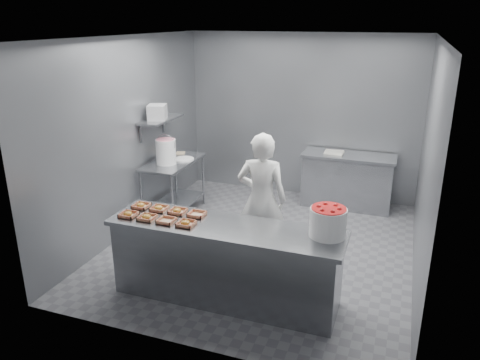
{
  "coord_description": "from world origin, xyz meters",
  "views": [
    {
      "loc": [
        1.71,
        -5.62,
        3.02
      ],
      "look_at": [
        -0.24,
        -0.2,
        1.01
      ],
      "focal_mm": 35.0,
      "sensor_mm": 36.0,
      "label": 1
    }
  ],
  "objects_px": {
    "tray_7": "(197,214)",
    "tray_1": "(147,217)",
    "tray_0": "(128,214)",
    "appliance": "(157,112)",
    "prep_table": "(174,180)",
    "tray_3": "(186,223)",
    "glaze_bucket": "(166,151)",
    "back_counter": "(347,180)",
    "tray_5": "(159,208)",
    "worker": "(262,199)",
    "strawberry_tub": "(328,221)",
    "tray_4": "(141,206)",
    "tray_2": "(166,221)",
    "service_counter": "(225,262)",
    "tray_6": "(178,211)"
  },
  "relations": [
    {
      "from": "tray_6",
      "to": "worker",
      "type": "bearing_deg",
      "value": 47.75
    },
    {
      "from": "service_counter",
      "to": "tray_6",
      "type": "bearing_deg",
      "value": 167.92
    },
    {
      "from": "tray_0",
      "to": "tray_7",
      "type": "distance_m",
      "value": 0.77
    },
    {
      "from": "tray_2",
      "to": "strawberry_tub",
      "type": "bearing_deg",
      "value": 8.54
    },
    {
      "from": "prep_table",
      "to": "back_counter",
      "type": "bearing_deg",
      "value": 27.01
    },
    {
      "from": "tray_2",
      "to": "tray_3",
      "type": "bearing_deg",
      "value": -0.0
    },
    {
      "from": "back_counter",
      "to": "tray_4",
      "type": "bearing_deg",
      "value": -122.96
    },
    {
      "from": "tray_0",
      "to": "tray_7",
      "type": "bearing_deg",
      "value": 20.72
    },
    {
      "from": "tray_7",
      "to": "tray_1",
      "type": "bearing_deg",
      "value": -150.49
    },
    {
      "from": "prep_table",
      "to": "tray_0",
      "type": "bearing_deg",
      "value": -75.72
    },
    {
      "from": "tray_0",
      "to": "service_counter",
      "type": "bearing_deg",
      "value": 6.96
    },
    {
      "from": "tray_1",
      "to": "glaze_bucket",
      "type": "xyz_separation_m",
      "value": [
        -0.79,
        1.93,
        0.18
      ]
    },
    {
      "from": "tray_5",
      "to": "strawberry_tub",
      "type": "height_order",
      "value": "strawberry_tub"
    },
    {
      "from": "tray_0",
      "to": "appliance",
      "type": "height_order",
      "value": "appliance"
    },
    {
      "from": "tray_4",
      "to": "glaze_bucket",
      "type": "bearing_deg",
      "value": 108.49
    },
    {
      "from": "prep_table",
      "to": "tray_3",
      "type": "bearing_deg",
      "value": -59.05
    },
    {
      "from": "tray_0",
      "to": "tray_4",
      "type": "relative_size",
      "value": 1.0
    },
    {
      "from": "prep_table",
      "to": "tray_0",
      "type": "height_order",
      "value": "tray_0"
    },
    {
      "from": "tray_3",
      "to": "glaze_bucket",
      "type": "relative_size",
      "value": 0.4
    },
    {
      "from": "tray_2",
      "to": "worker",
      "type": "height_order",
      "value": "worker"
    },
    {
      "from": "tray_5",
      "to": "worker",
      "type": "height_order",
      "value": "worker"
    },
    {
      "from": "service_counter",
      "to": "tray_4",
      "type": "relative_size",
      "value": 13.88
    },
    {
      "from": "worker",
      "to": "service_counter",
      "type": "bearing_deg",
      "value": 77.28
    },
    {
      "from": "back_counter",
      "to": "worker",
      "type": "xyz_separation_m",
      "value": [
        -0.79,
        -2.28,
        0.41
      ]
    },
    {
      "from": "tray_1",
      "to": "tray_5",
      "type": "xyz_separation_m",
      "value": [
        0.0,
        0.27,
        0.0
      ]
    },
    {
      "from": "tray_3",
      "to": "back_counter",
      "type": "bearing_deg",
      "value": 69.02
    },
    {
      "from": "tray_2",
      "to": "service_counter",
      "type": "bearing_deg",
      "value": 12.13
    },
    {
      "from": "worker",
      "to": "strawberry_tub",
      "type": "height_order",
      "value": "worker"
    },
    {
      "from": "prep_table",
      "to": "service_counter",
      "type": "bearing_deg",
      "value": -49.76
    },
    {
      "from": "tray_1",
      "to": "strawberry_tub",
      "type": "bearing_deg",
      "value": 7.5
    },
    {
      "from": "tray_0",
      "to": "tray_4",
      "type": "distance_m",
      "value": 0.27
    },
    {
      "from": "tray_6",
      "to": "prep_table",
      "type": "bearing_deg",
      "value": 119.15
    },
    {
      "from": "prep_table",
      "to": "back_counter",
      "type": "xyz_separation_m",
      "value": [
        2.55,
        1.3,
        -0.14
      ]
    },
    {
      "from": "tray_0",
      "to": "strawberry_tub",
      "type": "relative_size",
      "value": 0.5
    },
    {
      "from": "service_counter",
      "to": "tray_0",
      "type": "distance_m",
      "value": 1.22
    },
    {
      "from": "back_counter",
      "to": "tray_3",
      "type": "relative_size",
      "value": 8.01
    },
    {
      "from": "tray_6",
      "to": "tray_7",
      "type": "height_order",
      "value": "tray_6"
    },
    {
      "from": "prep_table",
      "to": "strawberry_tub",
      "type": "distance_m",
      "value": 3.32
    },
    {
      "from": "tray_0",
      "to": "appliance",
      "type": "relative_size",
      "value": 0.63
    },
    {
      "from": "tray_4",
      "to": "appliance",
      "type": "relative_size",
      "value": 0.63
    },
    {
      "from": "tray_6",
      "to": "glaze_bucket",
      "type": "bearing_deg",
      "value": 121.99
    },
    {
      "from": "service_counter",
      "to": "back_counter",
      "type": "bearing_deg",
      "value": 74.52
    },
    {
      "from": "tray_0",
      "to": "strawberry_tub",
      "type": "xyz_separation_m",
      "value": [
        2.2,
        0.26,
        0.14
      ]
    },
    {
      "from": "service_counter",
      "to": "strawberry_tub",
      "type": "distance_m",
      "value": 1.25
    },
    {
      "from": "tray_0",
      "to": "tray_5",
      "type": "bearing_deg",
      "value": 48.73
    },
    {
      "from": "tray_1",
      "to": "appliance",
      "type": "relative_size",
      "value": 0.63
    },
    {
      "from": "tray_4",
      "to": "worker",
      "type": "bearing_deg",
      "value": 33.91
    },
    {
      "from": "tray_2",
      "to": "tray_0",
      "type": "bearing_deg",
      "value": -180.0
    },
    {
      "from": "service_counter",
      "to": "tray_4",
      "type": "height_order",
      "value": "tray_4"
    },
    {
      "from": "tray_0",
      "to": "strawberry_tub",
      "type": "bearing_deg",
      "value": 6.69
    }
  ]
}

